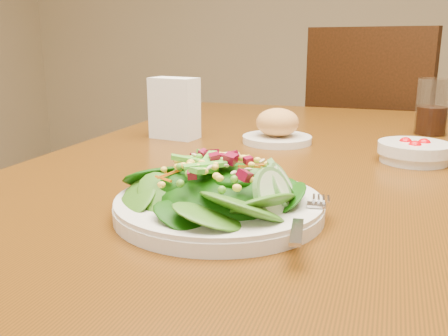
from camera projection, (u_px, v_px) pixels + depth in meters
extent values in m
cube|color=#592C08|center=(292.00, 166.00, 0.94)|extent=(0.90, 1.40, 0.04)
cylinder|color=black|center=(213.00, 218.00, 1.75)|extent=(0.07, 0.07, 0.71)
cube|color=black|center=(385.00, 172.00, 1.89)|extent=(0.60, 0.60, 0.04)
cylinder|color=black|center=(356.00, 209.00, 2.22)|extent=(0.04, 0.04, 0.45)
cylinder|color=black|center=(411.00, 264.00, 1.68)|extent=(0.04, 0.04, 0.45)
cylinder|color=black|center=(310.00, 235.00, 1.93)|extent=(0.04, 0.04, 0.45)
cube|color=black|center=(365.00, 105.00, 1.66)|extent=(0.42, 0.20, 0.51)
cylinder|color=silver|center=(219.00, 209.00, 0.63)|extent=(0.26, 0.26, 0.02)
ellipsoid|color=black|center=(219.00, 187.00, 0.62)|extent=(0.18, 0.18, 0.04)
cube|color=silver|center=(304.00, 217.00, 0.56)|extent=(0.05, 0.18, 0.01)
cylinder|color=silver|center=(277.00, 139.00, 1.06)|extent=(0.15, 0.15, 0.01)
ellipsoid|color=tan|center=(277.00, 122.00, 1.05)|extent=(0.09, 0.09, 0.06)
cylinder|color=silver|center=(414.00, 152.00, 0.89)|extent=(0.13, 0.13, 0.04)
sphere|color=#D20007|center=(424.00, 146.00, 0.89)|extent=(0.03, 0.03, 0.03)
sphere|color=#D20007|center=(405.00, 145.00, 0.90)|extent=(0.03, 0.03, 0.03)
sphere|color=#D20007|center=(415.00, 148.00, 0.87)|extent=(0.03, 0.03, 0.03)
cylinder|color=silver|center=(433.00, 107.00, 1.14)|extent=(0.07, 0.07, 0.13)
cylinder|color=black|center=(431.00, 121.00, 1.14)|extent=(0.07, 0.07, 0.06)
cube|color=white|center=(174.00, 108.00, 1.09)|extent=(0.11, 0.07, 0.13)
cube|color=white|center=(174.00, 104.00, 1.09)|extent=(0.09, 0.06, 0.11)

